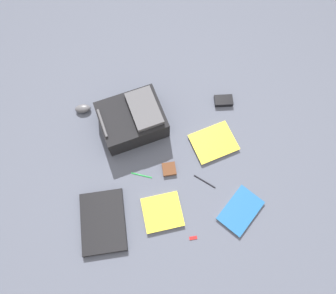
{
  "coord_description": "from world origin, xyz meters",
  "views": [
    {
      "loc": [
        -0.66,
        0.03,
        1.85
      ],
      "look_at": [
        0.03,
        -0.03,
        0.02
      ],
      "focal_mm": 33.43,
      "sensor_mm": 36.0,
      "label": 1
    }
  ],
  "objects": [
    {
      "name": "book_comic",
      "position": [
        0.04,
        -0.32,
        0.01
      ],
      "size": [
        0.28,
        0.32,
        0.02
      ],
      "color": "silver",
      "rests_on": "ground_plane"
    },
    {
      "name": "power_brick",
      "position": [
        0.33,
        -0.43,
        0.02
      ],
      "size": [
        0.08,
        0.12,
        0.03
      ],
      "primitive_type": "cube",
      "rotation": [
        0.0,
        0.0,
        -0.04
      ],
      "color": "black",
      "rests_on": "ground_plane"
    },
    {
      "name": "book_blue",
      "position": [
        -0.4,
        -0.42,
        0.01
      ],
      "size": [
        0.3,
        0.3,
        0.02
      ],
      "color": "silver",
      "rests_on": "ground_plane"
    },
    {
      "name": "pen_blue",
      "position": [
        -0.21,
        -0.23,
        0.0
      ],
      "size": [
        0.1,
        0.12,
        0.01
      ],
      "primitive_type": "cylinder",
      "rotation": [
        1.57,
        0.0,
        2.5
      ],
      "color": "black",
      "rests_on": "ground_plane"
    },
    {
      "name": "pen_black",
      "position": [
        -0.13,
        0.15,
        0.0
      ],
      "size": [
        0.05,
        0.13,
        0.01
      ],
      "primitive_type": "cylinder",
      "rotation": [
        1.57,
        0.0,
        -0.33
      ],
      "color": "#198C33",
      "rests_on": "ground_plane"
    },
    {
      "name": "book_manual",
      "position": [
        -0.37,
        0.04,
        0.01
      ],
      "size": [
        0.23,
        0.25,
        0.02
      ],
      "color": "silver",
      "rests_on": "ground_plane"
    },
    {
      "name": "backpack",
      "position": [
        0.21,
        0.18,
        0.08
      ],
      "size": [
        0.41,
        0.46,
        0.19
      ],
      "color": "black",
      "rests_on": "ground_plane"
    },
    {
      "name": "ground_plane",
      "position": [
        0.0,
        0.0,
        0.0
      ],
      "size": [
        3.7,
        3.7,
        0.0
      ],
      "primitive_type": "plane",
      "color": "#4C5160"
    },
    {
      "name": "computer_mouse",
      "position": [
        0.35,
        0.5,
        0.02
      ],
      "size": [
        0.06,
        0.1,
        0.04
      ],
      "primitive_type": "ellipsoid",
      "rotation": [
        0.0,
        0.0,
        0.0
      ],
      "color": "#4C4C51",
      "rests_on": "ground_plane"
    },
    {
      "name": "earbud_pouch",
      "position": [
        -0.11,
        -0.02,
        0.01
      ],
      "size": [
        0.09,
        0.09,
        0.02
      ],
      "primitive_type": "cube",
      "rotation": [
        0.0,
        0.0,
        4.77
      ],
      "color": "#59331E",
      "rests_on": "ground_plane"
    },
    {
      "name": "laptop",
      "position": [
        -0.39,
        0.38,
        0.02
      ],
      "size": [
        0.37,
        0.27,
        0.03
      ],
      "color": "black",
      "rests_on": "ground_plane"
    },
    {
      "name": "usb_stick",
      "position": [
        -0.53,
        -0.12,
        0.0
      ],
      "size": [
        0.02,
        0.05,
        0.01
      ],
      "primitive_type": "cube",
      "rotation": [
        0.0,
        0.0,
        0.06
      ],
      "color": "#B21919",
      "rests_on": "ground_plane"
    }
  ]
}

